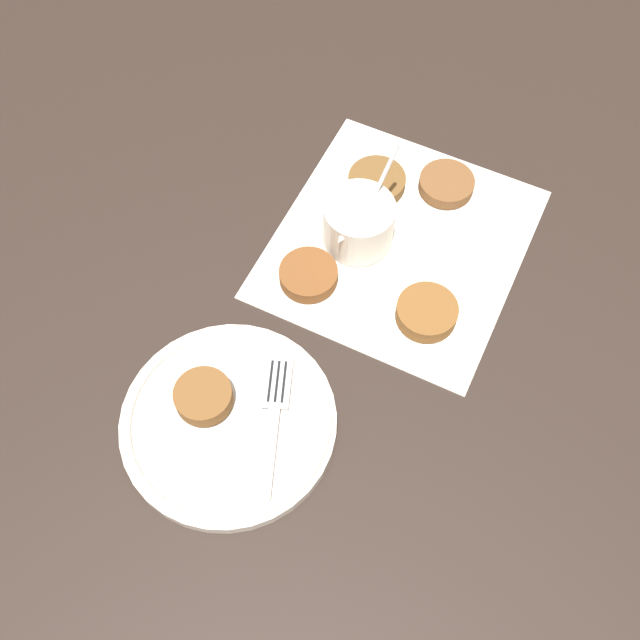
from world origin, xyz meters
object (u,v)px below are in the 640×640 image
(serving_plate, at_px, (229,422))
(fork, at_px, (274,409))
(sauce_bowl, at_px, (358,225))
(fritter_on_plate, at_px, (203,396))

(serving_plate, distance_m, fork, 0.05)
(sauce_bowl, distance_m, fritter_on_plate, 0.27)
(serving_plate, xyz_separation_m, fritter_on_plate, (-0.00, -0.03, 0.02))
(sauce_bowl, xyz_separation_m, serving_plate, (0.28, -0.00, -0.02))
(serving_plate, bearing_deg, sauce_bowl, 179.68)
(sauce_bowl, height_order, fritter_on_plate, sauce_bowl)
(fritter_on_plate, distance_m, fork, 0.07)
(fork, bearing_deg, sauce_bowl, -171.70)
(serving_plate, distance_m, fritter_on_plate, 0.04)
(sauce_bowl, xyz_separation_m, fritter_on_plate, (0.27, -0.03, -0.00))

